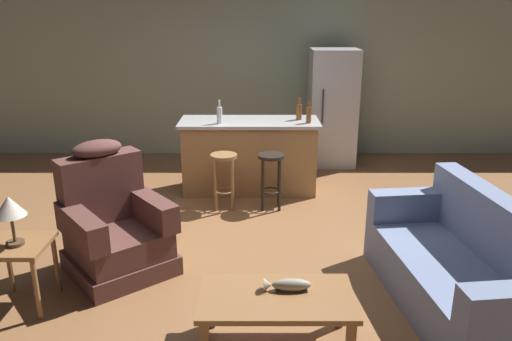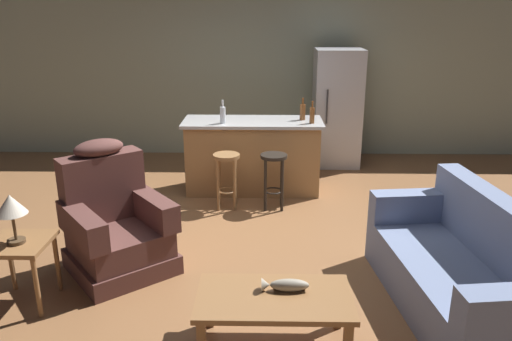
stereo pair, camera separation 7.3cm
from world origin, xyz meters
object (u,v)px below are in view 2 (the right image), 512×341
Objects in this scene: bottle_wine_dark at (223,114)px; bottle_short_amber at (312,115)px; couch at (462,272)px; kitchen_island at (253,156)px; bar_stool_left at (227,171)px; coffee_table at (274,303)px; recliner_near_lamp at (115,226)px; refrigerator at (337,108)px; bottle_tall_green at (303,112)px; end_table at (20,252)px; table_lamp at (11,207)px; bar_stool_right at (274,171)px; fish_figurine at (285,285)px.

bottle_short_amber is at bearing 1.14° from bottle_wine_dark.
kitchen_island is at bearing -63.98° from couch.
coffee_table is at bearing -78.57° from bar_stool_left.
refrigerator is at bearing 104.37° from recliner_near_lamp.
kitchen_island is 0.87m from bottle_tall_green.
end_table is 2.59m from bar_stool_left.
bottle_short_amber is (-0.50, -1.34, 0.18)m from refrigerator.
bar_stool_left is 2.43m from refrigerator.
table_lamp is (-0.59, -0.64, 0.45)m from recliner_near_lamp.
table_lamp is at bearing -125.62° from bar_stool_left.
table_lamp is at bearing -127.81° from refrigerator.
coffee_table is 0.61× the size of kitchen_island.
couch is at bearing 18.34° from coffee_table.
recliner_near_lamp is 1.76× the size of bar_stool_right.
couch is 3.42m from bottle_wine_dark.
bottle_tall_green is (1.87, 2.16, 0.64)m from recliner_near_lamp.
recliner_near_lamp is 2.93× the size of table_lamp.
bottle_short_amber is 0.95× the size of bottle_wine_dark.
table_lamp is at bearing -134.57° from bottle_short_amber.
fish_figurine is 4.50m from refrigerator.
bottle_wine_dark is (-0.64, 0.46, 0.59)m from bar_stool_right.
refrigerator reaches higher than bottle_wine_dark.
bottle_short_amber is (0.52, 3.11, 0.69)m from coffee_table.
recliner_near_lamp is at bearing -113.74° from bottle_wine_dark.
bottle_wine_dark reaches higher than end_table.
bottle_short_amber reaches higher than end_table.
kitchen_island is (1.22, 2.11, 0.06)m from recliner_near_lamp.
bar_stool_left and bar_stool_right have the same top height.
coffee_table is 3.72× the size of bottle_wine_dark.
recliner_near_lamp reaches higher than table_lamp.
coffee_table is 3.40m from bottle_tall_green.
bottle_wine_dark is at bearing -167.68° from bottle_tall_green.
bottle_short_amber reaches higher than table_lamp.
recliner_near_lamp is at bearing 141.85° from coffee_table.
coffee_table is 3.23m from bottle_short_amber.
refrigerator is at bearing 49.81° from bar_stool_left.
bottle_short_amber reaches higher than bar_stool_right.
couch is 2.91× the size of bar_stool_right.
coffee_table is at bearing -90.78° from bar_stool_right.
refrigerator is (3.06, 3.95, 0.01)m from table_lamp.
couch is 2.95m from bar_stool_left.
bottle_wine_dark reaches higher than kitchen_island.
refrigerator reaches higher than bottle_tall_green.
kitchen_island is (1.82, 2.75, -0.39)m from table_lamp.
refrigerator is at bearing 43.89° from kitchen_island.
end_table is (-2.05, 0.53, 0.10)m from coffee_table.
fish_figurine is 0.61× the size of end_table.
kitchen_island is 6.08× the size of bottle_wine_dark.
table_lamp is at bearing 168.35° from fish_figurine.
kitchen_island is at bearing -136.11° from refrigerator.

